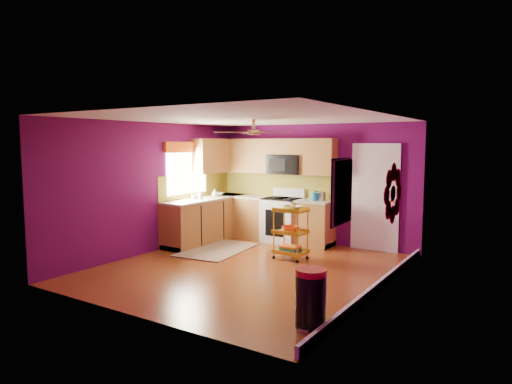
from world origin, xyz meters
The scene contains 18 objects.
ground centered at (0.00, 0.00, 0.00)m, with size 5.00×5.00×0.00m, color #672A10.
room_envelope centered at (0.03, 0.00, 1.63)m, with size 4.54×5.04×2.52m.
lower_cabinets centered at (-1.35, 1.82, 0.43)m, with size 2.81×2.31×0.94m.
electric_range centered at (-0.55, 2.17, 0.48)m, with size 0.76×0.66×1.13m.
upper_cabinetry centered at (-1.24, 2.17, 1.80)m, with size 2.80×2.30×1.26m.
left_window centered at (-2.22, 1.05, 1.74)m, with size 0.08×1.35×1.08m.
panel_door centered at (1.35, 2.47, 1.02)m, with size 0.95×0.11×2.15m.
right_wall_art centered at (2.23, -0.34, 1.44)m, with size 0.04×2.74×1.04m.
ceiling_fan centered at (0.00, 0.20, 2.29)m, with size 1.01×1.01×0.26m.
shag_rug centered at (-1.24, 0.80, 0.01)m, with size 1.04×1.70×0.02m, color #321810.
rolling_cart centered at (0.31, 0.97, 0.52)m, with size 0.59×0.45×1.02m.
trash_can centered at (1.97, -1.65, 0.34)m, with size 0.43×0.43×0.68m.
teal_kettle centered at (0.20, 2.20, 1.02)m, with size 0.18×0.18×0.21m.
toaster centered at (0.26, 2.26, 1.03)m, with size 0.22×0.15×0.18m, color beige.
soap_bottle_a centered at (-1.92, 1.10, 1.04)m, with size 0.09×0.09×0.20m, color #EA3F72.
soap_bottle_b centered at (-1.93, 1.61, 1.02)m, with size 0.13×0.13×0.17m, color white.
counter_dish centered at (-2.01, 1.83, 0.97)m, with size 0.24×0.24×0.06m, color white.
counter_cup centered at (-2.02, 1.03, 0.99)m, with size 0.12×0.12×0.10m, color white.
Camera 1 is at (4.17, -6.21, 2.08)m, focal length 32.00 mm.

